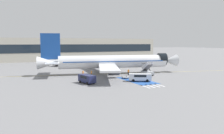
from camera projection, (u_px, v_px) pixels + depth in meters
ground_plane at (109, 74)px, 61.81m from camera, size 600.00×600.00×0.00m
apron_leadline_yellow at (114, 74)px, 63.26m from camera, size 73.24×17.34×0.01m
apron_stand_patch_blue at (137, 80)px, 51.94m from camera, size 5.05×12.26×0.01m
apron_walkway_bar_0 at (145, 87)px, 44.51m from camera, size 0.44×3.60×0.01m
apron_walkway_bar_1 at (150, 86)px, 45.02m from camera, size 0.44×3.60×0.01m
apron_walkway_bar_2 at (155, 86)px, 45.52m from camera, size 0.44×3.60×0.01m
apron_walkway_bar_3 at (159, 85)px, 46.03m from camera, size 0.44×3.60×0.01m
airliner at (111, 62)px, 62.72m from camera, size 40.46×36.35×11.44m
boarding_stairs_forward at (147, 71)px, 60.66m from camera, size 3.24×5.53×3.95m
fuel_tanker at (65, 61)px, 84.28m from camera, size 10.11×3.60×3.61m
service_van_0 at (87, 78)px, 47.92m from camera, size 2.94×4.81×1.90m
service_van_1 at (140, 77)px, 50.41m from camera, size 5.33×4.11×1.79m
baggage_cart at (127, 77)px, 55.11m from camera, size 3.00×2.58×0.87m
ground_crew_0 at (83, 73)px, 57.24m from camera, size 0.47×0.46×1.68m
ground_crew_1 at (91, 73)px, 57.78m from camera, size 0.31×0.47×1.59m
ground_crew_2 at (128, 72)px, 59.97m from camera, size 0.46×0.29×1.70m
terminal_building at (66, 49)px, 112.96m from camera, size 101.42×12.10×11.20m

